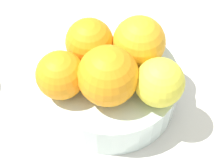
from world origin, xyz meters
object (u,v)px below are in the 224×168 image
at_px(orange_in_bowl_1, 108,76).
at_px(orange_in_bowl_2, 139,42).
at_px(orange_in_bowl_0, 89,42).
at_px(orange_in_bowl_4, 60,75).
at_px(fruit_bowl, 112,87).
at_px(orange_in_bowl_3, 160,82).

distance_m(orange_in_bowl_1, orange_in_bowl_2, 0.07).
height_order(orange_in_bowl_0, orange_in_bowl_1, orange_in_bowl_1).
height_order(orange_in_bowl_1, orange_in_bowl_4, orange_in_bowl_1).
xyz_separation_m(fruit_bowl, orange_in_bowl_1, (0.03, -0.02, 0.07)).
bearing_deg(orange_in_bowl_1, orange_in_bowl_0, -179.67).
distance_m(orange_in_bowl_1, orange_in_bowl_4, 0.06).
relative_size(orange_in_bowl_0, orange_in_bowl_3, 1.04).
relative_size(orange_in_bowl_3, orange_in_bowl_4, 1.00).
height_order(orange_in_bowl_0, orange_in_bowl_3, orange_in_bowl_0).
bearing_deg(orange_in_bowl_4, orange_in_bowl_3, 62.18).
relative_size(fruit_bowl, orange_in_bowl_4, 2.99).
distance_m(fruit_bowl, orange_in_bowl_1, 0.08).
height_order(fruit_bowl, orange_in_bowl_0, orange_in_bowl_0).
bearing_deg(fruit_bowl, orange_in_bowl_2, 103.74).
relative_size(orange_in_bowl_0, orange_in_bowl_4, 1.04).
xyz_separation_m(orange_in_bowl_2, orange_in_bowl_4, (0.01, -0.11, -0.00)).
bearing_deg(orange_in_bowl_0, orange_in_bowl_2, 65.07).
bearing_deg(orange_in_bowl_2, orange_in_bowl_4, -85.26).
height_order(orange_in_bowl_0, orange_in_bowl_2, orange_in_bowl_2).
height_order(orange_in_bowl_1, orange_in_bowl_2, orange_in_bowl_1).
height_order(fruit_bowl, orange_in_bowl_3, orange_in_bowl_3).
distance_m(orange_in_bowl_0, orange_in_bowl_2, 0.07).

